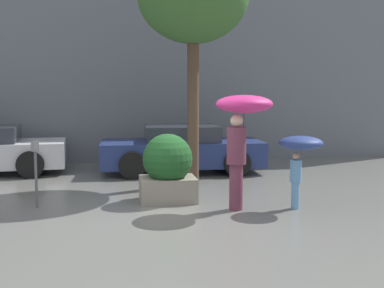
{
  "coord_description": "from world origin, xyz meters",
  "views": [
    {
      "loc": [
        -0.51,
        -8.1,
        2.13
      ],
      "look_at": [
        1.08,
        1.6,
        1.05
      ],
      "focal_mm": 45.0,
      "sensor_mm": 36.0,
      "label": 1
    }
  ],
  "objects": [
    {
      "name": "ground_plane",
      "position": [
        0.0,
        0.0,
        0.0
      ],
      "size": [
        40.0,
        40.0,
        0.0
      ],
      "primitive_type": "plane",
      "color": "slate"
    },
    {
      "name": "building_facade",
      "position": [
        0.0,
        6.5,
        3.0
      ],
      "size": [
        18.0,
        0.3,
        6.0
      ],
      "color": "slate",
      "rests_on": "ground"
    },
    {
      "name": "planter_box",
      "position": [
        0.52,
        1.05,
        0.65
      ],
      "size": [
        1.08,
        0.97,
        1.32
      ],
      "color": "gray",
      "rests_on": "ground"
    },
    {
      "name": "person_adult",
      "position": [
        1.76,
        0.2,
        1.62
      ],
      "size": [
        1.02,
        1.02,
        2.07
      ],
      "rotation": [
        0.0,
        0.0,
        0.32
      ],
      "color": "brown",
      "rests_on": "ground"
    },
    {
      "name": "person_child",
      "position": [
        2.78,
        0.0,
        1.11
      ],
      "size": [
        0.78,
        0.78,
        1.34
      ],
      "rotation": [
        0.0,
        0.0,
        -1.03
      ],
      "color": "#669ED1",
      "rests_on": "ground"
    },
    {
      "name": "parked_car_near",
      "position": [
        1.27,
        4.42,
        0.59
      ],
      "size": [
        4.27,
        2.17,
        1.23
      ],
      "rotation": [
        0.0,
        0.0,
        1.53
      ],
      "color": "navy",
      "rests_on": "ground"
    },
    {
      "name": "parking_meter",
      "position": [
        -1.92,
        0.93,
        0.9
      ],
      "size": [
        0.14,
        0.14,
        1.24
      ],
      "color": "#595B60",
      "rests_on": "ground"
    }
  ]
}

